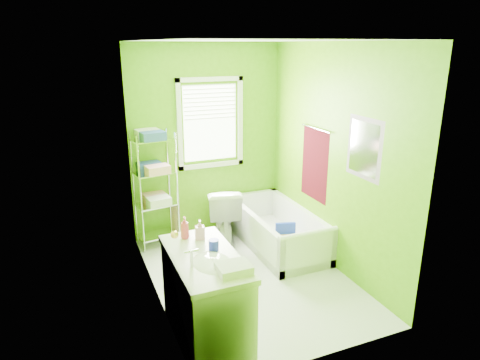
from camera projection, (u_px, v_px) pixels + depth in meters
name	position (u px, v px, depth m)	size (l,w,h in m)	color
ground	(249.00, 277.00, 4.94)	(2.90, 2.90, 0.00)	silver
room_envelope	(250.00, 146.00, 4.47)	(2.14, 2.94, 2.62)	#519207
window	(210.00, 119.00, 5.72)	(0.92, 0.05, 1.22)	white
door	(180.00, 252.00, 3.38)	(0.09, 0.80, 2.00)	white
right_wall_decor	(333.00, 158.00, 4.90)	(0.04, 1.48, 1.17)	#460810
bathtub	(277.00, 234.00, 5.65)	(0.76, 1.64, 0.53)	white
toilet	(223.00, 214.00, 5.75)	(0.43, 0.76, 0.78)	white
vanity	(206.00, 295.00, 3.80)	(0.57, 1.10, 1.04)	white
wire_shelf_unit	(155.00, 177.00, 5.48)	(0.55, 0.45, 1.55)	silver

